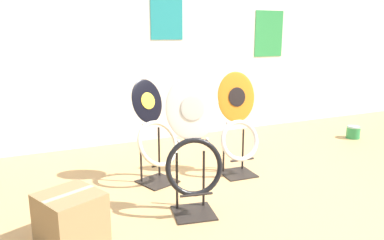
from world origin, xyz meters
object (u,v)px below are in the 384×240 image
Objects in this scene: toilet_seat_display_jazz_black at (155,136)px; toilet_seat_display_white_plain at (193,148)px; toilet_seat_display_orange_sun at (238,127)px; paint_can at (353,132)px; storage_box at (71,218)px.

toilet_seat_display_white_plain is at bearing -86.26° from toilet_seat_display_jazz_black.
toilet_seat_display_orange_sun is 5.58× the size of paint_can.
storage_box is at bearing -159.86° from toilet_seat_display_orange_sun.
storage_box is (-3.39, -0.97, 0.08)m from paint_can.
toilet_seat_display_jazz_black is at bearing -173.86° from paint_can.
toilet_seat_display_orange_sun is at bearing -10.71° from toilet_seat_display_jazz_black.
paint_can is at bearing 12.46° from toilet_seat_display_orange_sun.
toilet_seat_display_white_plain is 2.20× the size of storage_box.
toilet_seat_display_jazz_black is 0.73m from toilet_seat_display_orange_sun.
toilet_seat_display_jazz_black is 5.29× the size of paint_can.
toilet_seat_display_white_plain is at bearing -159.84° from paint_can.
storage_box is (-1.50, -0.55, -0.27)m from toilet_seat_display_orange_sun.
storage_box is at bearing -178.28° from toilet_seat_display_white_plain.
toilet_seat_display_jazz_black reaches higher than paint_can.
toilet_seat_display_orange_sun is (0.72, -0.14, 0.03)m from toilet_seat_display_jazz_black.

